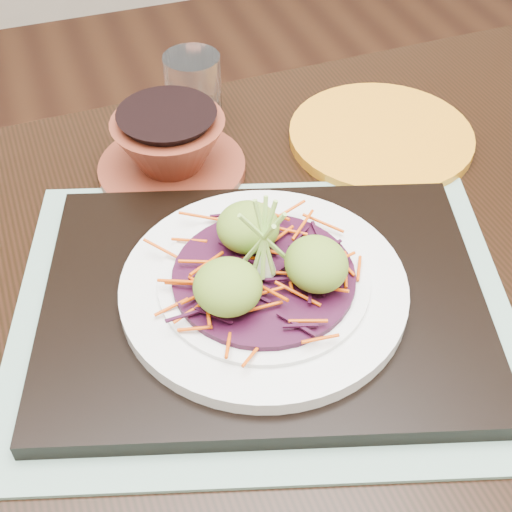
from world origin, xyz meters
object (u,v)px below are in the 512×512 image
object	(u,v)px
water_glass	(194,93)
terracotta_bowl_set	(170,150)
white_plate	(264,286)
yellow_plate	(381,136)
dining_table	(285,348)
serving_tray	(264,299)

from	to	relation	value
water_glass	terracotta_bowl_set	bearing A→B (deg)	-122.39
white_plate	yellow_plate	size ratio (longest dim) A/B	1.19
dining_table	water_glass	xyz separation A→B (m)	(-0.01, 0.28, 0.13)
white_plate	terracotta_bowl_set	bearing A→B (deg)	96.95
dining_table	yellow_plate	xyz separation A→B (m)	(0.19, 0.18, 0.10)
terracotta_bowl_set	yellow_plate	bearing A→B (deg)	-5.31
terracotta_bowl_set	yellow_plate	world-z (taller)	terracotta_bowl_set
serving_tray	dining_table	bearing A→B (deg)	44.61
dining_table	terracotta_bowl_set	xyz separation A→B (m)	(-0.06, 0.20, 0.12)
serving_tray	terracotta_bowl_set	xyz separation A→B (m)	(-0.03, 0.22, 0.02)
dining_table	terracotta_bowl_set	bearing A→B (deg)	103.94
water_glass	terracotta_bowl_set	world-z (taller)	water_glass
terracotta_bowl_set	dining_table	bearing A→B (deg)	-74.59
yellow_plate	serving_tray	bearing A→B (deg)	-137.57
serving_tray	yellow_plate	xyz separation A→B (m)	(0.22, 0.20, -0.01)
dining_table	water_glass	world-z (taller)	water_glass
dining_table	serving_tray	xyz separation A→B (m)	(-0.03, -0.02, 0.10)
dining_table	terracotta_bowl_set	distance (m)	0.24
serving_tray	water_glass	distance (m)	0.30
serving_tray	yellow_plate	world-z (taller)	serving_tray
water_glass	terracotta_bowl_set	distance (m)	0.09
dining_table	yellow_plate	bearing A→B (deg)	42.82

